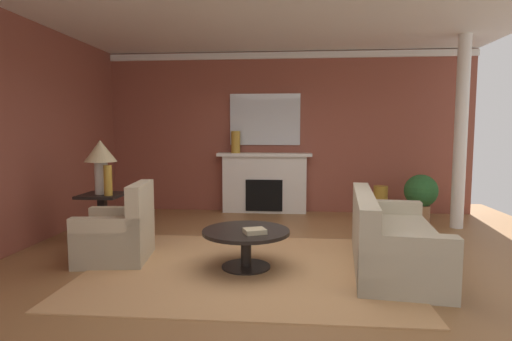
% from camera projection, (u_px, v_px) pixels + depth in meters
% --- Properties ---
extents(ground_plane, '(8.63, 8.63, 0.00)m').
position_uv_depth(ground_plane, '(271.00, 262.00, 4.99)').
color(ground_plane, olive).
extents(wall_fireplace, '(7.24, 0.12, 3.08)m').
position_uv_depth(wall_fireplace, '(280.00, 133.00, 8.05)').
color(wall_fireplace, brown).
rests_on(wall_fireplace, ground_plane).
extents(wall_window, '(0.12, 6.96, 3.08)m').
position_uv_depth(wall_window, '(16.00, 134.00, 5.43)').
color(wall_window, brown).
rests_on(wall_window, ground_plane).
extents(ceiling_panel, '(7.24, 6.96, 0.06)m').
position_uv_depth(ceiling_panel, '(273.00, 3.00, 4.99)').
color(ceiling_panel, white).
extents(crown_moulding, '(7.24, 0.08, 0.12)m').
position_uv_depth(crown_moulding, '(280.00, 55.00, 7.83)').
color(crown_moulding, white).
extents(area_rug, '(3.55, 2.70, 0.01)m').
position_uv_depth(area_rug, '(246.00, 268.00, 4.76)').
color(area_rug, tan).
rests_on(area_rug, ground_plane).
extents(fireplace, '(1.80, 0.35, 1.15)m').
position_uv_depth(fireplace, '(264.00, 184.00, 7.97)').
color(fireplace, white).
rests_on(fireplace, ground_plane).
extents(mantel_mirror, '(1.35, 0.04, 0.98)m').
position_uv_depth(mantel_mirror, '(265.00, 119.00, 7.97)').
color(mantel_mirror, silver).
extents(sofa, '(1.14, 2.19, 0.85)m').
position_uv_depth(sofa, '(390.00, 242.00, 4.79)').
color(sofa, '#BCB299').
rests_on(sofa, ground_plane).
extents(armchair_near_window, '(0.89, 0.89, 0.95)m').
position_uv_depth(armchair_near_window, '(118.00, 236.00, 5.02)').
color(armchair_near_window, '#C1B293').
rests_on(armchair_near_window, ground_plane).
extents(coffee_table, '(1.00, 1.00, 0.45)m').
position_uv_depth(coffee_table, '(246.00, 240.00, 4.73)').
color(coffee_table, black).
rests_on(coffee_table, ground_plane).
extents(side_table, '(0.56, 0.56, 0.70)m').
position_uv_depth(side_table, '(103.00, 215.00, 5.79)').
color(side_table, black).
rests_on(side_table, ground_plane).
extents(table_lamp, '(0.44, 0.44, 0.75)m').
position_uv_depth(table_lamp, '(101.00, 156.00, 5.71)').
color(table_lamp, beige).
rests_on(table_lamp, side_table).
extents(vase_tall_corner, '(0.25, 0.25, 0.58)m').
position_uv_depth(vase_tall_corner, '(380.00, 202.00, 7.51)').
color(vase_tall_corner, '#B7892D').
rests_on(vase_tall_corner, ground_plane).
extents(vase_mantel_left, '(0.17, 0.17, 0.42)m').
position_uv_depth(vase_mantel_left, '(236.00, 142.00, 7.89)').
color(vase_mantel_left, '#B7892D').
rests_on(vase_mantel_left, fireplace).
extents(vase_on_side_table, '(0.11, 0.11, 0.41)m').
position_uv_depth(vase_on_side_table, '(108.00, 180.00, 5.61)').
color(vase_on_side_table, '#B7892D').
rests_on(vase_on_side_table, side_table).
extents(book_red_cover, '(0.29, 0.26, 0.05)m').
position_uv_depth(book_red_cover, '(255.00, 231.00, 4.55)').
color(book_red_cover, tan).
rests_on(book_red_cover, coffee_table).
extents(potted_plant, '(0.56, 0.56, 0.83)m').
position_uv_depth(potted_plant, '(421.00, 194.00, 7.08)').
color(potted_plant, '#A8754C').
rests_on(potted_plant, ground_plane).
extents(column_white, '(0.20, 0.20, 3.08)m').
position_uv_depth(column_white, '(461.00, 133.00, 6.60)').
color(column_white, white).
rests_on(column_white, ground_plane).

